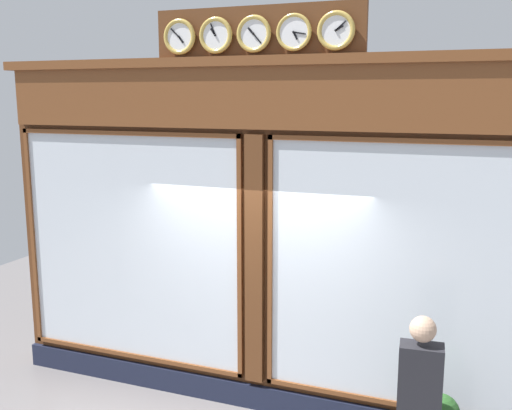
% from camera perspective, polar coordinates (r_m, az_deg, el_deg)
% --- Properties ---
extents(shop_facade, '(6.35, 0.42, 4.36)m').
position_cam_1_polar(shop_facade, '(6.43, 0.41, -3.01)').
color(shop_facade, '#5B3319').
rests_on(shop_facade, ground_plane).
extents(pedestrian, '(0.38, 0.25, 1.69)m').
position_cam_1_polar(pedestrian, '(5.41, 15.49, -17.88)').
color(pedestrian, black).
rests_on(pedestrian, ground_plane).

